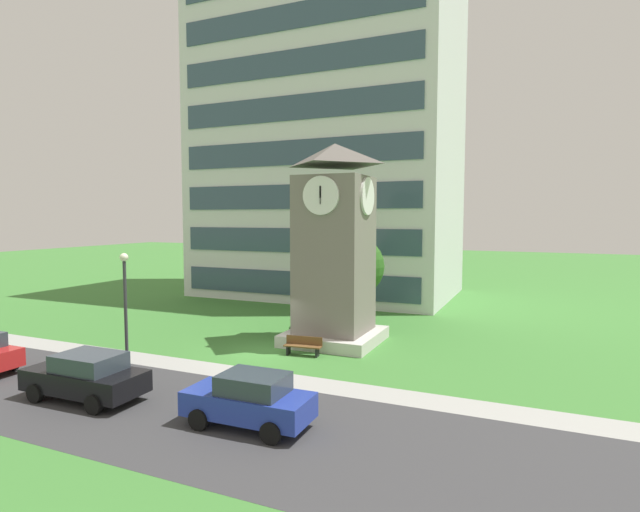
# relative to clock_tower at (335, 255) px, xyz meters

# --- Properties ---
(ground_plane) EXTENTS (160.00, 160.00, 0.00)m
(ground_plane) POSITION_rel_clock_tower_xyz_m (-2.53, -3.21, -4.57)
(ground_plane) COLOR #3D7A33
(street_asphalt) EXTENTS (120.00, 7.20, 0.01)m
(street_asphalt) POSITION_rel_clock_tower_xyz_m (-2.53, -10.85, -4.57)
(street_asphalt) COLOR #38383A
(street_asphalt) RESTS_ON ground
(kerb_strip) EXTENTS (120.00, 1.60, 0.01)m
(kerb_strip) POSITION_rel_clock_tower_xyz_m (-2.53, -6.45, -4.57)
(kerb_strip) COLOR #9E9E99
(kerb_strip) RESTS_ON ground
(office_building) EXTENTS (20.49, 13.06, 28.80)m
(office_building) POSITION_rel_clock_tower_xyz_m (-6.89, 15.63, 9.83)
(office_building) COLOR silver
(office_building) RESTS_ON ground
(clock_tower) EXTENTS (4.59, 4.59, 10.24)m
(clock_tower) POSITION_rel_clock_tower_xyz_m (0.00, 0.00, 0.00)
(clock_tower) COLOR slate
(clock_tower) RESTS_ON ground
(park_bench) EXTENTS (1.84, 0.69, 0.88)m
(park_bench) POSITION_rel_clock_tower_xyz_m (-0.41, -2.90, -4.11)
(park_bench) COLOR brown
(park_bench) RESTS_ON ground
(street_lamp) EXTENTS (0.36, 0.36, 4.98)m
(street_lamp) POSITION_rel_clock_tower_xyz_m (-6.69, -7.61, -1.42)
(street_lamp) COLOR #333338
(street_lamp) RESTS_ON ground
(tree_by_building) EXTENTS (3.56, 3.56, 5.43)m
(tree_by_building) POSITION_rel_clock_tower_xyz_m (-0.26, 3.67, -0.93)
(tree_by_building) COLOR #513823
(tree_by_building) RESTS_ON ground
(parked_car_black) EXTENTS (4.48, 2.13, 1.69)m
(parked_car_black) POSITION_rel_clock_tower_xyz_m (-5.01, -11.23, -3.71)
(parked_car_black) COLOR black
(parked_car_black) RESTS_ON ground
(parked_car_blue) EXTENTS (4.08, 1.95, 1.69)m
(parked_car_blue) POSITION_rel_clock_tower_xyz_m (1.56, -10.86, -3.71)
(parked_car_blue) COLOR #23389E
(parked_car_blue) RESTS_ON ground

